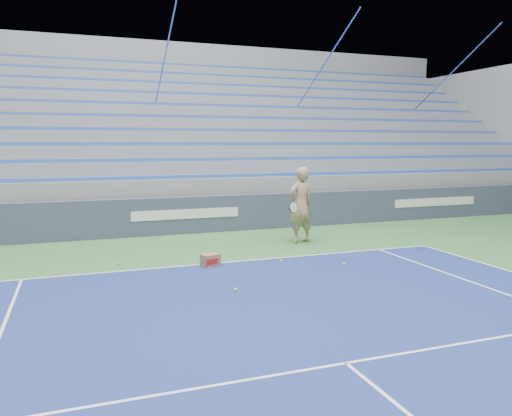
# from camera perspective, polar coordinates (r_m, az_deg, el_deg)

# --- Properties ---
(sponsor_barrier) EXTENTS (30.00, 0.32, 1.10)m
(sponsor_barrier) POSITION_cam_1_polar(r_m,az_deg,el_deg) (15.03, -8.08, -0.80)
(sponsor_barrier) COLOR #394056
(sponsor_barrier) RESTS_ON ground
(bleachers) EXTENTS (31.00, 9.15, 7.30)m
(bleachers) POSITION_cam_1_polar(r_m,az_deg,el_deg) (20.51, -11.48, 6.38)
(bleachers) COLOR gray
(bleachers) RESTS_ON ground
(tennis_player) EXTENTS (1.02, 0.93, 2.05)m
(tennis_player) POSITION_cam_1_polar(r_m,az_deg,el_deg) (13.48, 5.12, 0.34)
(tennis_player) COLOR tan
(tennis_player) RESTS_ON ground
(ball_box) EXTENTS (0.44, 0.39, 0.28)m
(ball_box) POSITION_cam_1_polar(r_m,az_deg,el_deg) (11.01, -5.23, -5.97)
(ball_box) COLOR #936747
(ball_box) RESTS_ON ground
(tennis_ball_0) EXTENTS (0.07, 0.07, 0.07)m
(tennis_ball_0) POSITION_cam_1_polar(r_m,az_deg,el_deg) (9.21, -2.36, -9.32)
(tennis_ball_0) COLOR #BBEC30
(tennis_ball_0) RESTS_ON ground
(tennis_ball_1) EXTENTS (0.07, 0.07, 0.07)m
(tennis_ball_1) POSITION_cam_1_polar(r_m,az_deg,el_deg) (12.25, 6.80, -5.11)
(tennis_ball_1) COLOR #BBEC30
(tennis_ball_1) RESTS_ON ground
(tennis_ball_2) EXTENTS (0.07, 0.07, 0.07)m
(tennis_ball_2) POSITION_cam_1_polar(r_m,az_deg,el_deg) (11.36, 2.92, -6.07)
(tennis_ball_2) COLOR #BBEC30
(tennis_ball_2) RESTS_ON ground
(tennis_ball_3) EXTENTS (0.07, 0.07, 0.07)m
(tennis_ball_3) POSITION_cam_1_polar(r_m,az_deg,el_deg) (11.25, 10.05, -6.32)
(tennis_ball_3) COLOR #BBEC30
(tennis_ball_3) RESTS_ON ground
(tennis_ball_4) EXTENTS (0.07, 0.07, 0.07)m
(tennis_ball_4) POSITION_cam_1_polar(r_m,az_deg,el_deg) (11.52, -15.45, -6.14)
(tennis_ball_4) COLOR #BBEC30
(tennis_ball_4) RESTS_ON ground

